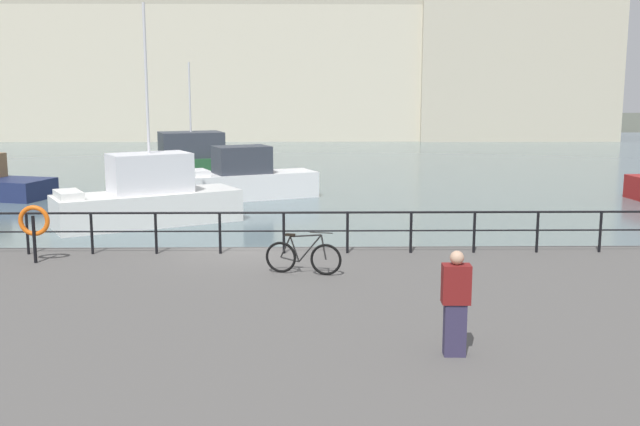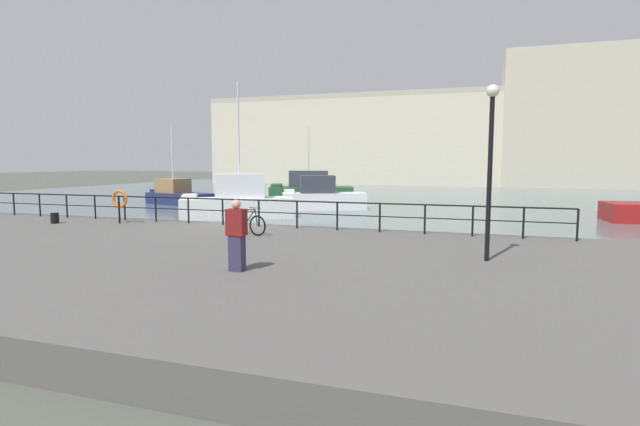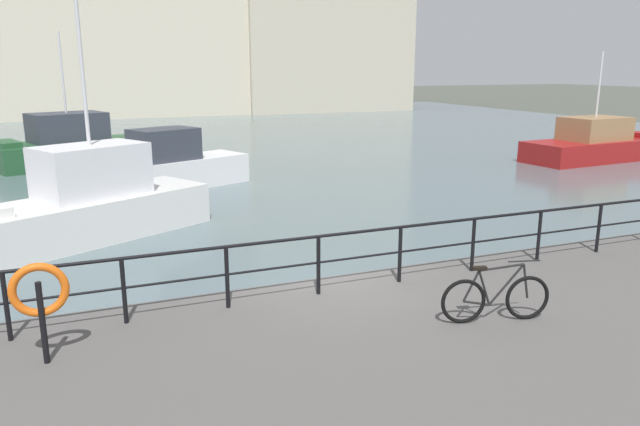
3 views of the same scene
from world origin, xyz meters
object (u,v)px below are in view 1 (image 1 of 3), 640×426
at_px(moored_harbor_tender, 249,179).
at_px(parked_bicycle, 303,257).
at_px(harbor_building, 359,67).
at_px(standing_person, 456,302).
at_px(moored_blue_motorboat, 148,198).
at_px(life_ring_stand, 34,223).
at_px(moored_small_launch, 194,160).

distance_m(moored_harbor_tender, parked_bicycle, 16.36).
bearing_deg(parked_bicycle, moored_harbor_tender, 112.68).
height_order(harbor_building, standing_person, harbor_building).
relative_size(parked_bicycle, standing_person, 1.03).
bearing_deg(moored_blue_motorboat, moored_harbor_tender, -145.37).
bearing_deg(life_ring_stand, harbor_building, 78.18).
bearing_deg(moored_small_launch, moored_blue_motorboat, 72.58).
bearing_deg(parked_bicycle, moored_small_launch, 118.21).
xyz_separation_m(life_ring_stand, standing_person, (8.87, -6.41, -0.11)).
bearing_deg(moored_harbor_tender, moored_small_launch, -87.93).
bearing_deg(moored_small_launch, harbor_building, -128.22).
distance_m(harbor_building, parked_bicycle, 56.55).
bearing_deg(moored_harbor_tender, life_ring_stand, 52.13).
xyz_separation_m(harbor_building, standing_person, (-2.60, -61.22, -5.21)).
bearing_deg(moored_small_launch, moored_harbor_tender, 95.87).
bearing_deg(moored_harbor_tender, harbor_building, -123.73).
bearing_deg(moored_blue_motorboat, harbor_building, -131.52).
distance_m(moored_small_launch, parked_bicycle, 24.54).
height_order(harbor_building, moored_small_launch, harbor_building).
distance_m(harbor_building, moored_harbor_tender, 41.00).
distance_m(moored_harbor_tender, standing_person, 21.92).
relative_size(harbor_building, moored_small_launch, 7.82).
bearing_deg(moored_small_launch, standing_person, 87.09).
relative_size(moored_small_launch, standing_person, 4.48).
bearing_deg(parked_bicycle, harbor_building, 98.77).
relative_size(parked_bicycle, life_ring_stand, 1.24).
bearing_deg(life_ring_stand, standing_person, -35.85).
height_order(moored_blue_motorboat, moored_small_launch, moored_blue_motorboat).
distance_m(moored_small_launch, standing_person, 30.19).
xyz_separation_m(parked_bicycle, standing_person, (2.42, -5.18, 0.47)).
bearing_deg(harbor_building, standing_person, -92.44).
distance_m(moored_small_launch, life_ring_stand, 22.57).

